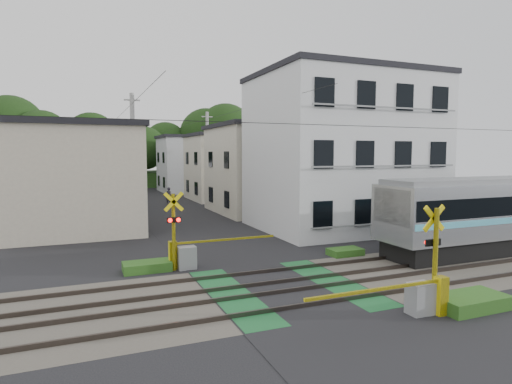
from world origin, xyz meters
name	(u,v)px	position (x,y,z in m)	size (l,w,h in m)	color
ground	(284,288)	(0.00, 0.00, 0.00)	(120.00, 120.00, 0.00)	black
track_bed	(284,287)	(0.00, 0.00, 0.04)	(120.00, 120.00, 0.14)	#47423A
crossing_signal_near	(424,290)	(2.59, -3.65, 0.71)	(4.74, 0.65, 3.09)	yellow
crossing_signal_far	(184,251)	(-2.59, 3.65, 0.71)	(4.74, 0.65, 3.09)	yellow
apartment_block	(342,152)	(8.50, 9.49, 4.66)	(10.20, 8.36, 9.30)	silver
houses_row	(159,168)	(0.25, 25.92, 3.24)	(22.07, 31.35, 6.80)	beige
tree_hill	(131,146)	(0.29, 48.48, 5.60)	(40.00, 13.04, 11.76)	#183210
catenary	(425,175)	(6.00, 0.03, 3.70)	(60.00, 5.04, 7.00)	#2D2D33
utility_poles	(149,159)	(-1.05, 23.01, 4.08)	(7.90, 42.00, 8.00)	#A5A5A0
pedestrian	(169,196)	(0.94, 25.46, 0.78)	(0.57, 0.37, 1.55)	#34313D
weed_patches	(330,278)	(1.76, -0.09, 0.18)	(10.25, 8.80, 0.40)	#2D5E1E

